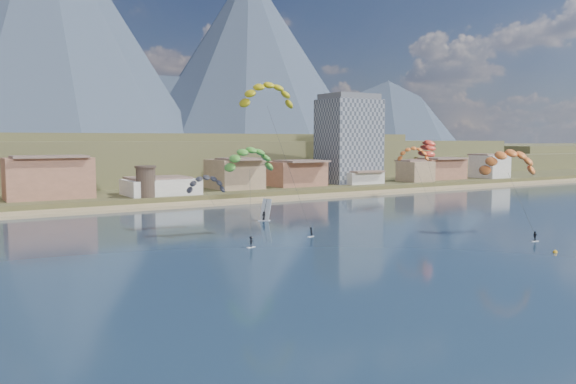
{
  "coord_description": "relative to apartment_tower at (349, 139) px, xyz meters",
  "views": [
    {
      "loc": [
        -44.61,
        -40.48,
        17.72
      ],
      "look_at": [
        0.0,
        32.0,
        10.0
      ],
      "focal_mm": 36.25,
      "sensor_mm": 36.0,
      "label": 1
    }
  ],
  "objects": [
    {
      "name": "windsurfer",
      "position": [
        -68.01,
        -58.72,
        -16.29
      ],
      "size": [
        2.91,
        3.1,
        4.81
      ],
      "color": "silver",
      "rests_on": "ground"
    },
    {
      "name": "ground",
      "position": [
        -85.0,
        -128.0,
        -17.82
      ],
      "size": [
        2400.0,
        2400.0,
        0.0
      ],
      "primitive_type": "plane",
      "color": "black",
      "rests_on": "ground"
    },
    {
      "name": "beach",
      "position": [
        -85.0,
        -22.0,
        -17.57
      ],
      "size": [
        2200.0,
        12.0,
        0.9
      ],
      "color": "tan",
      "rests_on": "ground"
    },
    {
      "name": "buoy",
      "position": [
        -46.96,
        -114.05,
        -17.7
      ],
      "size": [
        0.67,
        0.67,
        0.67
      ],
      "color": "#FFAF1A",
      "rests_on": "ground"
    },
    {
      "name": "distant_kite_dark",
      "position": [
        -87.0,
        -70.71,
        -7.68
      ],
      "size": [
        7.85,
        6.31,
        13.29
      ],
      "color": "#262626",
      "rests_on": "ground"
    },
    {
      "name": "kitesurfer_green",
      "position": [
        -79.92,
        -74.38,
        -3.14
      ],
      "size": [
        11.42,
        13.27,
        18.78
      ],
      "color": "silver",
      "rests_on": "ground"
    },
    {
      "name": "foothills",
      "position": [
        -62.61,
        104.47,
        -8.74
      ],
      "size": [
        940.0,
        210.0,
        18.0
      ],
      "color": "brown",
      "rests_on": "ground"
    },
    {
      "name": "watchtower",
      "position": [
        -80.0,
        -14.0,
        -11.45
      ],
      "size": [
        5.82,
        5.82,
        8.6
      ],
      "color": "#47382D",
      "rests_on": "ground"
    },
    {
      "name": "kitesurfer_yellow",
      "position": [
        -73.38,
        -69.5,
        9.12
      ],
      "size": [
        11.89,
        15.46,
        30.26
      ],
      "color": "silver",
      "rests_on": "ground"
    },
    {
      "name": "kitesurfer_orange",
      "position": [
        -36.53,
        -96.84,
        -3.64
      ],
      "size": [
        11.84,
        14.18,
        17.93
      ],
      "color": "silver",
      "rests_on": "ground"
    },
    {
      "name": "apartment_tower",
      "position": [
        0.0,
        0.0,
        0.0
      ],
      "size": [
        20.0,
        16.0,
        32.0
      ],
      "color": "gray",
      "rests_on": "ground"
    },
    {
      "name": "distant_kite_red",
      "position": [
        -23.58,
        -62.55,
        -1.69
      ],
      "size": [
        8.01,
        9.8,
        19.17
      ],
      "color": "#262626",
      "rests_on": "ground"
    },
    {
      "name": "distant_kite_orange",
      "position": [
        -29.12,
        -63.65,
        -3.03
      ],
      "size": [
        8.23,
        7.56,
        17.58
      ],
      "color": "#262626",
      "rests_on": "ground"
    }
  ]
}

